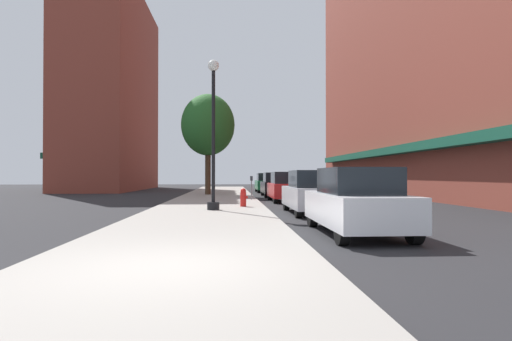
# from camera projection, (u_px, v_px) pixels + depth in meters

# --- Properties ---
(ground_plane) EXTENTS (90.00, 90.00, 0.00)m
(ground_plane) POSITION_uv_depth(u_px,v_px,m) (284.00, 201.00, 24.46)
(ground_plane) COLOR #232326
(sidewalk_slab) EXTENTS (4.80, 50.00, 0.12)m
(sidewalk_slab) POSITION_uv_depth(u_px,v_px,m) (216.00, 199.00, 25.21)
(sidewalk_slab) COLOR gray
(sidewalk_slab) RESTS_ON ground
(building_right_brick) EXTENTS (6.80, 40.00, 23.18)m
(building_right_brick) POSITION_uv_depth(u_px,v_px,m) (433.00, 30.00, 29.26)
(building_right_brick) COLOR brown
(building_right_brick) RESTS_ON ground
(building_far_background) EXTENTS (6.80, 18.00, 19.68)m
(building_far_background) POSITION_uv_depth(u_px,v_px,m) (113.00, 93.00, 42.61)
(building_far_background) COLOR brown
(building_far_background) RESTS_ON ground
(lamppost) EXTENTS (0.48, 0.48, 5.90)m
(lamppost) POSITION_uv_depth(u_px,v_px,m) (213.00, 131.00, 16.52)
(lamppost) COLOR black
(lamppost) RESTS_ON sidewalk_slab
(fire_hydrant) EXTENTS (0.33, 0.26, 0.79)m
(fire_hydrant) POSITION_uv_depth(u_px,v_px,m) (243.00, 197.00, 18.24)
(fire_hydrant) COLOR red
(fire_hydrant) RESTS_ON sidewalk_slab
(parking_meter_near) EXTENTS (0.14, 0.09, 1.31)m
(parking_meter_near) POSITION_uv_depth(u_px,v_px,m) (251.00, 185.00, 23.41)
(parking_meter_near) COLOR slate
(parking_meter_near) RESTS_ON sidewalk_slab
(tree_near) EXTENTS (3.79, 3.79, 7.12)m
(tree_near) POSITION_uv_depth(u_px,v_px,m) (208.00, 125.00, 29.87)
(tree_near) COLOR #422D1E
(tree_near) RESTS_ON sidewalk_slab
(car_white) EXTENTS (1.80, 4.30, 1.66)m
(car_white) POSITION_uv_depth(u_px,v_px,m) (356.00, 202.00, 10.46)
(car_white) COLOR black
(car_white) RESTS_ON ground
(car_silver) EXTENTS (1.80, 4.30, 1.66)m
(car_silver) POSITION_uv_depth(u_px,v_px,m) (312.00, 193.00, 16.08)
(car_silver) COLOR black
(car_silver) RESTS_ON ground
(car_red) EXTENTS (1.80, 4.30, 1.66)m
(car_red) POSITION_uv_depth(u_px,v_px,m) (286.00, 187.00, 23.46)
(car_red) COLOR black
(car_red) RESTS_ON ground
(car_black) EXTENTS (1.80, 4.30, 1.66)m
(car_black) POSITION_uv_depth(u_px,v_px,m) (275.00, 185.00, 29.11)
(car_black) COLOR black
(car_black) RESTS_ON ground
(car_green) EXTENTS (1.80, 4.30, 1.66)m
(car_green) POSITION_uv_depth(u_px,v_px,m) (266.00, 183.00, 36.32)
(car_green) COLOR black
(car_green) RESTS_ON ground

